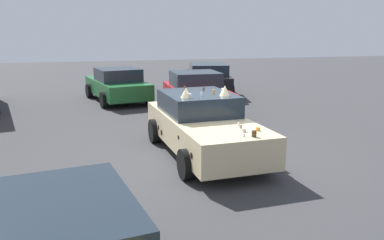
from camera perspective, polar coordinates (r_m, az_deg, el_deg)
ground_plane at (r=10.03m, az=1.67°, el=-4.93°), size 60.00×60.00×0.00m
art_car_decorated at (r=9.91m, az=1.52°, el=-0.66°), size 4.80×2.32×1.73m
parked_sedan_far_right at (r=18.96m, az=2.28°, el=5.90°), size 4.55×2.59×1.47m
parked_sedan_near_right at (r=14.73m, az=0.65°, el=3.81°), size 4.06×2.08×1.50m
parked_sedan_near_left at (r=17.48m, az=-10.58°, el=4.94°), size 4.53×2.73×1.42m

